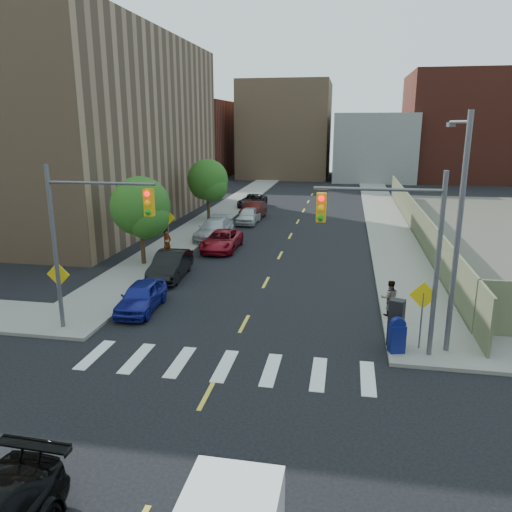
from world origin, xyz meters
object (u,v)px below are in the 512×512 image
at_px(parked_car_grey, 252,201).
at_px(mailbox, 397,335).
at_px(parked_car_blue, 141,297).
at_px(parked_car_black, 170,265).
at_px(parked_car_silver, 215,229).
at_px(parked_car_red, 222,240).
at_px(pedestrian_east, 390,298).
at_px(pedestrian_west, 167,243).
at_px(payphone, 396,322).
at_px(parked_car_white, 248,216).
at_px(parked_car_maroon, 253,210).

relative_size(parked_car_grey, mailbox, 3.53).
relative_size(parked_car_blue, parked_car_black, 0.87).
distance_m(parked_car_silver, mailbox, 21.31).
xyz_separation_m(parked_car_silver, mailbox, (11.80, -17.74, 0.04)).
xyz_separation_m(parked_car_red, parked_car_silver, (-1.30, 3.03, 0.10)).
bearing_deg(parked_car_silver, pedestrian_east, -47.87).
bearing_deg(parked_car_silver, mailbox, -54.47).
bearing_deg(parked_car_red, pedestrian_west, -131.66).
height_order(mailbox, payphone, payphone).
distance_m(parked_car_silver, parked_car_white, 6.74).
xyz_separation_m(parked_car_black, pedestrian_west, (-1.51, 3.63, 0.36)).
bearing_deg(parked_car_grey, parked_car_white, -76.25).
xyz_separation_m(parked_car_blue, pedestrian_west, (-1.92, 8.78, 0.43)).
height_order(parked_car_red, pedestrian_east, pedestrian_east).
height_order(parked_car_black, pedestrian_west, pedestrian_west).
bearing_deg(parked_car_maroon, parked_car_white, -86.81).
distance_m(parked_car_silver, payphone, 20.76).
height_order(parked_car_white, pedestrian_east, pedestrian_east).
xyz_separation_m(parked_car_silver, payphone, (11.80, -17.07, 0.29)).
distance_m(parked_car_blue, parked_car_maroon, 23.82).
height_order(parked_car_grey, pedestrian_west, pedestrian_west).
distance_m(parked_car_black, mailbox, 14.21).
bearing_deg(parked_car_maroon, payphone, -64.74).
height_order(parked_car_blue, pedestrian_east, pedestrian_east).
height_order(parked_car_grey, pedestrian_east, pedestrian_east).
relative_size(parked_car_silver, mailbox, 3.86).
height_order(parked_car_silver, pedestrian_east, pedestrian_east).
xyz_separation_m(parked_car_blue, parked_car_grey, (-0.41, 30.28, 0.01)).
xyz_separation_m(parked_car_red, payphone, (10.50, -14.04, 0.40)).
relative_size(parked_car_silver, parked_car_white, 1.29).
bearing_deg(parked_car_red, parked_car_blue, -94.37).
xyz_separation_m(parked_car_blue, payphone, (11.39, -2.09, 0.40)).
distance_m(parked_car_blue, mailbox, 11.72).
height_order(parked_car_maroon, mailbox, parked_car_maroon).
distance_m(parked_car_blue, parked_car_grey, 30.28).
bearing_deg(parked_car_maroon, parked_car_black, -90.80).
bearing_deg(parked_car_white, mailbox, -65.94).
distance_m(parked_car_white, pedestrian_east, 23.09).
height_order(parked_car_silver, parked_car_maroon, parked_car_maroon).
height_order(parked_car_white, parked_car_maroon, parked_car_maroon).
xyz_separation_m(parked_car_silver, pedestrian_west, (-1.51, -6.20, 0.33)).
height_order(mailbox, pedestrian_west, pedestrian_west).
height_order(parked_car_grey, payphone, payphone).
relative_size(parked_car_silver, pedestrian_east, 3.28).
relative_size(parked_car_silver, pedestrian_west, 2.80).
distance_m(parked_car_red, parked_car_silver, 3.30).
bearing_deg(parked_car_grey, parked_car_maroon, -73.40).
distance_m(parked_car_red, pedestrian_east, 15.15).
bearing_deg(pedestrian_east, mailbox, 84.25).
xyz_separation_m(payphone, pedestrian_east, (0.00, 3.12, -0.10)).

